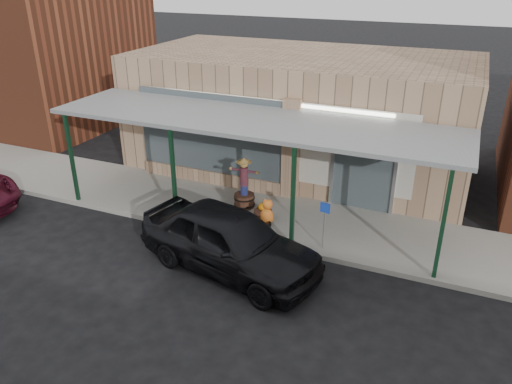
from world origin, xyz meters
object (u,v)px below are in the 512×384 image
at_px(handicap_sign, 324,219).
at_px(barrel_scarecrow, 244,190).
at_px(barrel_pumpkin, 263,214).
at_px(parked_sedan, 230,240).

bearing_deg(handicap_sign, barrel_scarecrow, 164.21).
relative_size(barrel_pumpkin, handicap_sign, 0.48).
distance_m(handicap_sign, parked_sedan, 2.59).
height_order(barrel_scarecrow, handicap_sign, barrel_scarecrow).
bearing_deg(parked_sedan, barrel_pumpkin, 15.10).
distance_m(barrel_scarecrow, parked_sedan, 3.28).
height_order(barrel_pumpkin, parked_sedan, parked_sedan).
height_order(barrel_pumpkin, handicap_sign, handicap_sign).
relative_size(barrel_scarecrow, barrel_pumpkin, 2.53).
bearing_deg(barrel_pumpkin, handicap_sign, -20.19).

